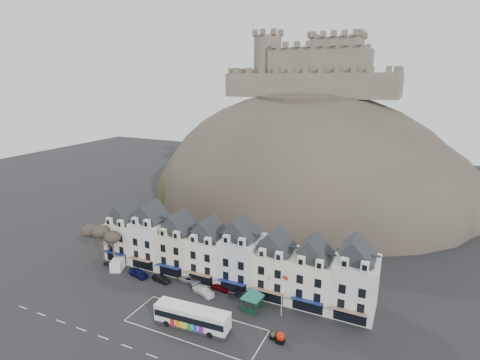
% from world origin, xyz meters
% --- Properties ---
extents(ground, '(300.00, 300.00, 0.00)m').
position_xyz_m(ground, '(0.00, 0.00, 0.00)').
color(ground, black).
rests_on(ground, ground).
extents(coach_bay_markings, '(22.00, 7.50, 0.01)m').
position_xyz_m(coach_bay_markings, '(2.00, 1.25, 0.00)').
color(coach_bay_markings, silver).
rests_on(coach_bay_markings, ground).
extents(townhouse_terrace, '(54.40, 9.35, 11.80)m').
position_xyz_m(townhouse_terrace, '(0.15, 15.97, 5.30)').
color(townhouse_terrace, silver).
rests_on(townhouse_terrace, ground).
extents(castle_hill, '(100.00, 76.00, 68.00)m').
position_xyz_m(castle_hill, '(1.25, 68.95, 0.11)').
color(castle_hill, '#39322C').
rests_on(castle_hill, ground).
extents(castle, '(50.20, 22.20, 22.00)m').
position_xyz_m(castle, '(0.51, 75.93, 40.19)').
color(castle, '#62544B').
rests_on(castle, ground).
extents(tree_left_far, '(3.61, 3.61, 8.24)m').
position_xyz_m(tree_left_far, '(-29.00, 10.50, 6.90)').
color(tree_left_far, '#372F23').
rests_on(tree_left_far, ground).
extents(tree_left_mid, '(3.78, 3.78, 8.64)m').
position_xyz_m(tree_left_mid, '(-26.00, 10.50, 7.24)').
color(tree_left_mid, '#372F23').
rests_on(tree_left_mid, ground).
extents(tree_left_near, '(3.43, 3.43, 7.84)m').
position_xyz_m(tree_left_near, '(-23.00, 10.50, 6.55)').
color(tree_left_near, '#372F23').
rests_on(tree_left_near, ground).
extents(bus, '(12.24, 3.61, 3.41)m').
position_xyz_m(bus, '(1.82, 0.75, 1.88)').
color(bus, '#262628').
rests_on(bus, ground).
extents(bus_shelter, '(6.47, 6.47, 4.12)m').
position_xyz_m(bus_shelter, '(8.43, 8.91, 3.20)').
color(bus_shelter, black).
rests_on(bus_shelter, ground).
extents(red_buoy, '(1.38, 1.38, 1.71)m').
position_xyz_m(red_buoy, '(15.38, 3.27, 0.87)').
color(red_buoy, black).
rests_on(red_buoy, ground).
extents(flagpole, '(1.07, 0.37, 7.66)m').
position_xyz_m(flagpole, '(13.44, 9.41, 4.37)').
color(flagpole, silver).
rests_on(flagpole, ground).
extents(white_van, '(3.86, 5.23, 2.19)m').
position_xyz_m(white_van, '(-22.03, 10.64, 1.10)').
color(white_van, white).
rests_on(white_van, ground).
extents(planter_west, '(1.23, 0.80, 1.14)m').
position_xyz_m(planter_west, '(14.17, 3.50, 0.55)').
color(planter_west, black).
rests_on(planter_west, ground).
extents(planter_east, '(1.04, 0.69, 0.99)m').
position_xyz_m(planter_east, '(15.12, 3.50, 0.48)').
color(planter_east, black).
rests_on(planter_east, ground).
extents(car_navy, '(4.79, 2.81, 1.53)m').
position_xyz_m(car_navy, '(-16.00, 9.50, 0.76)').
color(car_navy, '#0B0B38').
rests_on(car_navy, ground).
extents(car_black, '(3.97, 1.87, 1.26)m').
position_xyz_m(car_black, '(-10.80, 9.75, 0.63)').
color(car_black, black).
rests_on(car_black, ground).
extents(car_silver, '(4.69, 2.45, 1.28)m').
position_xyz_m(car_silver, '(-5.60, 12.00, 0.64)').
color(car_silver, gray).
rests_on(car_silver, ground).
extents(car_white, '(5.19, 3.38, 1.40)m').
position_xyz_m(car_white, '(-1.35, 9.50, 0.70)').
color(car_white, white).
rests_on(car_white, ground).
extents(car_maroon, '(3.79, 1.87, 1.24)m').
position_xyz_m(car_maroon, '(0.80, 12.00, 0.62)').
color(car_maroon, '#4D040B').
rests_on(car_maroon, ground).
extents(car_charcoal, '(4.15, 2.40, 1.29)m').
position_xyz_m(car_charcoal, '(6.00, 11.45, 0.65)').
color(car_charcoal, black).
rests_on(car_charcoal, ground).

